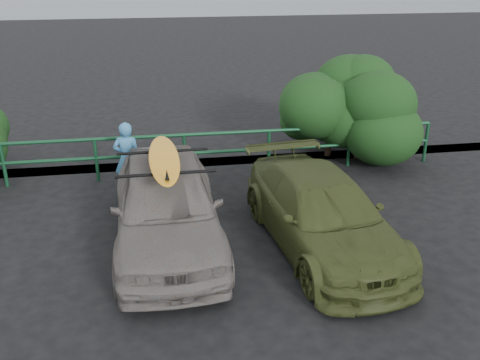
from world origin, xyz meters
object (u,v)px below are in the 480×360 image
at_px(olive_vehicle, 322,213).
at_px(man, 128,159).
at_px(sedan, 167,205).
at_px(surfboard, 164,158).
at_px(guardrail, 141,157).

relative_size(olive_vehicle, man, 2.75).
xyz_separation_m(sedan, olive_vehicle, (2.67, -0.50, -0.13)).
bearing_deg(man, sedan, 118.50).
distance_m(man, surfboard, 2.61).
xyz_separation_m(guardrail, man, (-0.25, -0.85, 0.29)).
bearing_deg(olive_vehicle, sedan, 162.95).
xyz_separation_m(olive_vehicle, man, (-3.41, 2.85, 0.16)).
xyz_separation_m(guardrail, olive_vehicle, (3.16, -3.71, 0.12)).
bearing_deg(sedan, surfboard, 74.86).
height_order(olive_vehicle, surfboard, surfboard).
bearing_deg(olive_vehicle, man, 133.58).
height_order(sedan, man, man).
distance_m(guardrail, olive_vehicle, 4.87).
xyz_separation_m(sedan, man, (-0.74, 2.36, 0.03)).
bearing_deg(sedan, guardrail, 97.56).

